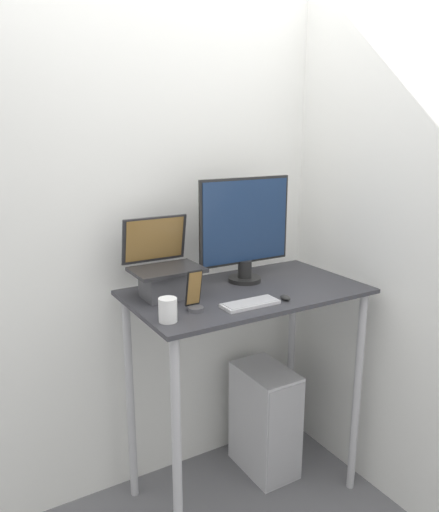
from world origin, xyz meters
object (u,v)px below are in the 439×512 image
cell_phone (195,297)px  computer_tower (265,420)px  keyboard (250,303)px  mouse (285,297)px  monitor (245,231)px  laptop (165,275)px

cell_phone → computer_tower: size_ratio=0.29×
keyboard → mouse: (0.17, -0.02, 0.00)m
monitor → keyboard: size_ratio=2.01×
keyboard → cell_phone: cell_phone is taller
monitor → keyboard: monitor is taller
mouse → laptop: bearing=142.7°
mouse → computer_tower: size_ratio=0.10×
laptop → keyboard: laptop is taller
monitor → computer_tower: 1.05m
laptop → computer_tower: (0.55, -0.02, -0.89)m
monitor → computer_tower: bearing=-11.3°
laptop → computer_tower: bearing=-1.9°
keyboard → mouse: bearing=-8.1°
laptop → keyboard: 0.40m
mouse → keyboard: bearing=171.9°
monitor → mouse: (-0.00, -0.33, -0.24)m
keyboard → computer_tower: (0.30, 0.28, -0.80)m
mouse → computer_tower: mouse is taller
mouse → cell_phone: cell_phone is taller
cell_phone → computer_tower: 1.02m
laptop → keyboard: bearing=-49.5°
computer_tower → keyboard: bearing=-137.0°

